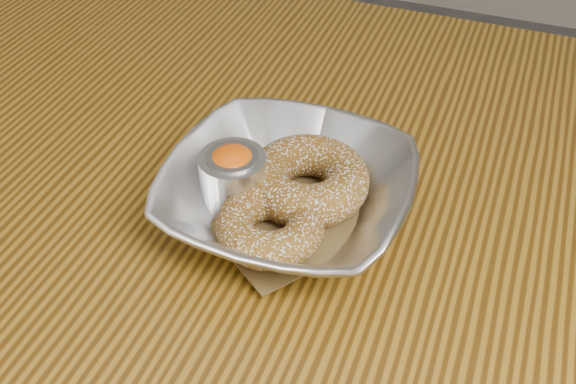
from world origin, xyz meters
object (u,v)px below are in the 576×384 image
(serving_bowl, at_px, (288,195))
(ramekin, at_px, (233,176))
(donut_front, at_px, (270,225))
(table, at_px, (242,243))
(donut_back, at_px, (308,180))

(serving_bowl, height_order, ramekin, ramekin)
(serving_bowl, distance_m, donut_front, 0.04)
(table, relative_size, donut_front, 13.03)
(serving_bowl, distance_m, ramekin, 0.05)
(table, relative_size, serving_bowl, 5.53)
(table, height_order, ramekin, ramekin)
(table, bearing_deg, donut_back, -13.64)
(serving_bowl, height_order, donut_front, serving_bowl)
(table, distance_m, ramekin, 0.15)
(donut_front, height_order, ramekin, ramekin)
(donut_back, height_order, donut_front, donut_back)
(donut_back, xyz_separation_m, ramekin, (-0.06, -0.03, 0.01))
(serving_bowl, bearing_deg, table, 149.05)
(table, height_order, donut_front, donut_front)
(donut_front, xyz_separation_m, ramekin, (-0.05, 0.04, 0.01))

